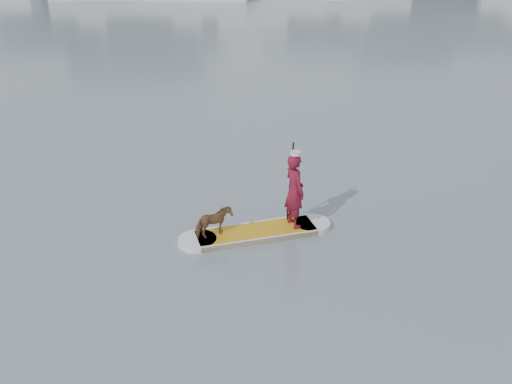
{
  "coord_description": "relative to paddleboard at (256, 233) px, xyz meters",
  "views": [
    {
      "loc": [
        2.75,
        -7.31,
        5.91
      ],
      "look_at": [
        2.73,
        3.13,
        1.0
      ],
      "focal_mm": 40.0,
      "sensor_mm": 36.0,
      "label": 1
    }
  ],
  "objects": [
    {
      "name": "paddler",
      "position": [
        0.8,
        0.24,
        0.86
      ],
      "size": [
        0.6,
        0.69,
        1.6
      ],
      "primitive_type": "imported",
      "rotation": [
        0.0,
        0.0,
        2.02
      ],
      "color": "maroon",
      "rests_on": "paddleboard"
    },
    {
      "name": "paddleboard",
      "position": [
        0.0,
        0.0,
        0.0
      ],
      "size": [
        3.2,
        1.51,
        0.12
      ],
      "rotation": [
        0.0,
        0.0,
        0.29
      ],
      "color": "orange",
      "rests_on": "ground"
    },
    {
      "name": "white_cap",
      "position": [
        0.8,
        0.24,
        1.69
      ],
      "size": [
        0.22,
        0.22,
        0.07
      ],
      "primitive_type": "cylinder",
      "color": "silver",
      "rests_on": "paddler"
    },
    {
      "name": "dog",
      "position": [
        -0.86,
        -0.25,
        0.37
      ],
      "size": [
        0.81,
        0.69,
        0.63
      ],
      "primitive_type": "imported",
      "rotation": [
        0.0,
        0.0,
        2.14
      ],
      "color": "brown",
      "rests_on": "paddleboard"
    },
    {
      "name": "paddle",
      "position": [
        0.72,
        0.48,
        0.74
      ],
      "size": [
        0.12,
        0.3,
        2.0
      ],
      "rotation": [
        0.0,
        0.0,
        0.29
      ],
      "color": "black",
      "rests_on": "ground"
    },
    {
      "name": "ground",
      "position": [
        -2.73,
        -3.13,
        -0.06
      ],
      "size": [
        140.0,
        140.0,
        0.0
      ],
      "primitive_type": "plane",
      "color": "slate",
      "rests_on": "ground"
    }
  ]
}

